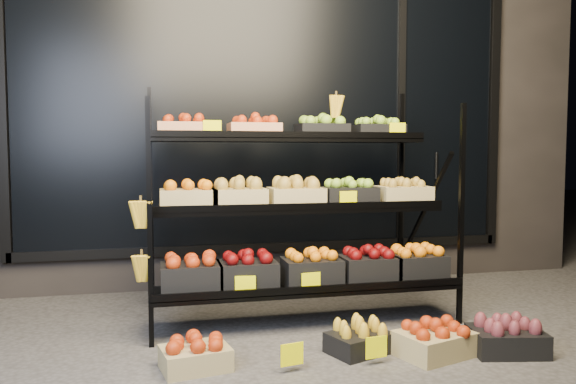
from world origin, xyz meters
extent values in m
plane|color=#514F4C|center=(0.00, 0.00, 0.00)|extent=(24.00, 24.00, 0.00)
cube|color=#2D2826|center=(0.00, 2.60, 1.75)|extent=(6.00, 2.00, 3.50)
cube|color=black|center=(0.00, 1.58, 1.55)|extent=(4.20, 0.04, 2.40)
cube|color=black|center=(0.00, 1.56, 0.34)|extent=(4.30, 0.06, 0.08)
cube|color=black|center=(-2.15, 1.56, 1.55)|extent=(0.08, 0.06, 2.50)
cube|color=black|center=(2.15, 1.56, 1.55)|extent=(0.08, 0.06, 2.50)
cube|color=black|center=(1.20, 1.56, 1.55)|extent=(0.06, 0.06, 2.50)
cylinder|color=black|center=(1.55, 1.53, 1.05)|extent=(0.02, 0.02, 0.25)
cube|color=black|center=(-1.02, 0.18, 0.75)|extent=(0.03, 0.03, 1.50)
cube|color=black|center=(1.02, 0.18, 0.75)|extent=(0.03, 0.03, 1.50)
cube|color=black|center=(-1.02, 1.15, 0.83)|extent=(0.03, 0.03, 1.66)
cube|color=black|center=(1.02, 1.15, 0.83)|extent=(0.03, 0.03, 1.66)
cube|color=black|center=(0.00, 0.35, 0.27)|extent=(2.05, 0.42, 0.03)
cube|color=black|center=(0.00, 0.15, 0.30)|extent=(2.05, 0.02, 0.05)
cube|color=black|center=(0.00, 0.65, 0.77)|extent=(2.05, 0.40, 0.03)
cube|color=black|center=(0.00, 0.46, 0.80)|extent=(2.05, 0.02, 0.05)
cube|color=black|center=(0.00, 0.95, 1.27)|extent=(2.05, 0.40, 0.03)
cube|color=black|center=(0.00, 0.76, 1.30)|extent=(2.05, 0.02, 0.05)
cube|color=tan|center=(-0.78, 0.95, 1.33)|extent=(0.38, 0.28, 0.11)
ellipsoid|color=red|center=(-0.78, 0.95, 1.42)|extent=(0.32, 0.24, 0.07)
cube|color=tan|center=(-0.26, 0.95, 1.33)|extent=(0.38, 0.28, 0.11)
ellipsoid|color=red|center=(-0.26, 0.95, 1.42)|extent=(0.32, 0.24, 0.07)
cube|color=black|center=(0.27, 0.95, 1.33)|extent=(0.38, 0.28, 0.11)
ellipsoid|color=#92C230|center=(0.27, 0.95, 1.42)|extent=(0.32, 0.24, 0.07)
cube|color=black|center=(0.72, 0.95, 1.33)|extent=(0.38, 0.28, 0.11)
ellipsoid|color=#92C230|center=(0.72, 0.95, 1.42)|extent=(0.32, 0.24, 0.07)
cube|color=tan|center=(-0.77, 0.65, 0.85)|extent=(0.38, 0.28, 0.14)
ellipsoid|color=orange|center=(-0.77, 0.65, 0.95)|extent=(0.32, 0.24, 0.07)
cube|color=tan|center=(-0.43, 0.65, 0.85)|extent=(0.38, 0.28, 0.14)
ellipsoid|color=#AF8931|center=(-0.43, 0.65, 0.95)|extent=(0.32, 0.24, 0.07)
cube|color=tan|center=(-0.01, 0.65, 0.85)|extent=(0.38, 0.28, 0.14)
ellipsoid|color=#AF8931|center=(-0.01, 0.65, 0.95)|extent=(0.32, 0.24, 0.07)
cube|color=black|center=(0.39, 0.65, 0.85)|extent=(0.38, 0.28, 0.14)
ellipsoid|color=#92C230|center=(0.39, 0.65, 0.95)|extent=(0.32, 0.24, 0.07)
cube|color=tan|center=(0.81, 0.65, 0.85)|extent=(0.38, 0.28, 0.14)
ellipsoid|color=#AF8931|center=(0.81, 0.65, 0.95)|extent=(0.32, 0.24, 0.07)
cube|color=black|center=(-0.78, 0.35, 0.37)|extent=(0.38, 0.28, 0.18)
ellipsoid|color=red|center=(-0.78, 0.35, 0.49)|extent=(0.32, 0.24, 0.07)
cube|color=black|center=(-0.41, 0.35, 0.37)|extent=(0.38, 0.28, 0.18)
ellipsoid|color=#620708|center=(-0.41, 0.35, 0.49)|extent=(0.32, 0.24, 0.07)
cube|color=black|center=(0.02, 0.35, 0.37)|extent=(0.38, 0.28, 0.18)
ellipsoid|color=orange|center=(0.02, 0.35, 0.49)|extent=(0.32, 0.24, 0.07)
cube|color=black|center=(0.43, 0.35, 0.37)|extent=(0.38, 0.28, 0.18)
ellipsoid|color=#620708|center=(0.43, 0.35, 0.49)|extent=(0.32, 0.24, 0.07)
cube|color=black|center=(0.78, 0.35, 0.37)|extent=(0.38, 0.28, 0.18)
ellipsoid|color=orange|center=(0.78, 0.35, 0.49)|extent=(0.32, 0.24, 0.07)
ellipsoid|color=gold|center=(-1.07, 0.20, 0.89)|extent=(0.14, 0.08, 0.22)
ellipsoid|color=gold|center=(-1.07, 0.20, 0.57)|extent=(0.14, 0.08, 0.22)
ellipsoid|color=gold|center=(0.35, 0.85, 1.61)|extent=(0.14, 0.08, 0.22)
cube|color=#F8F300|center=(0.33, 0.50, 0.84)|extent=(0.13, 0.01, 0.12)
cube|color=#F8F300|center=(0.83, 0.80, 1.34)|extent=(0.13, 0.01, 0.12)
cube|color=#F8F300|center=(-0.59, 0.80, 1.34)|extent=(0.13, 0.01, 0.12)
cube|color=#F8F300|center=(-0.45, 0.20, 0.34)|extent=(0.13, 0.01, 0.12)
cube|color=#F8F300|center=(-0.02, 0.20, 0.34)|extent=(0.13, 0.01, 0.12)
cube|color=#F8F300|center=(-0.29, -0.40, 0.06)|extent=(0.13, 0.01, 0.12)
cube|color=#F8F300|center=(0.18, -0.40, 0.06)|extent=(0.13, 0.01, 0.12)
cube|color=tan|center=(-0.79, -0.23, 0.06)|extent=(0.40, 0.32, 0.12)
ellipsoid|color=red|center=(-0.79, -0.23, 0.15)|extent=(0.33, 0.27, 0.07)
cube|color=black|center=(0.16, -0.20, 0.06)|extent=(0.41, 0.36, 0.12)
ellipsoid|color=gold|center=(0.16, -0.20, 0.15)|extent=(0.35, 0.30, 0.07)
cube|color=tan|center=(0.57, -0.34, 0.07)|extent=(0.48, 0.41, 0.14)
ellipsoid|color=red|center=(0.57, -0.34, 0.17)|extent=(0.40, 0.35, 0.07)
cube|color=black|center=(1.00, -0.39, 0.07)|extent=(0.46, 0.37, 0.14)
ellipsoid|color=brown|center=(1.00, -0.39, 0.17)|extent=(0.38, 0.31, 0.07)
camera|label=1|loc=(-0.98, -3.23, 1.17)|focal=35.00mm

